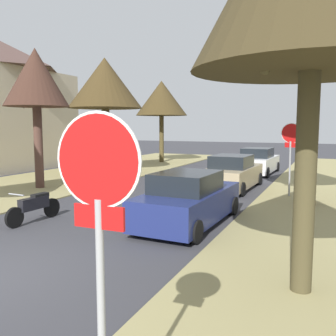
{
  "coord_description": "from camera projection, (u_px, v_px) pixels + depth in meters",
  "views": [
    {
      "loc": [
        6.22,
        -4.66,
        2.9
      ],
      "look_at": [
        1.36,
        6.26,
        1.53
      ],
      "focal_mm": 39.36,
      "sensor_mm": 36.0,
      "label": 1
    }
  ],
  "objects": [
    {
      "name": "street_tree_left_far",
      "position": [
        161.0,
        99.0,
        28.58
      ],
      "size": [
        4.0,
        4.0,
        6.31
      ],
      "color": "#4E4224",
      "rests_on": "grass_verge_left"
    },
    {
      "name": "street_tree_left_mid_a",
      "position": [
        36.0,
        79.0,
        16.53
      ],
      "size": [
        2.9,
        2.9,
        6.31
      ],
      "color": "#4E342B",
      "rests_on": "grass_verge_left"
    },
    {
      "name": "stop_sign_near",
      "position": [
        99.0,
        211.0,
        3.05
      ],
      "size": [
        0.81,
        0.07,
        2.98
      ],
      "color": "#9EA0A5",
      "rests_on": "grass_verge_right"
    },
    {
      "name": "parked_sedan_tan",
      "position": [
        232.0,
        173.0,
        16.91
      ],
      "size": [
        2.08,
        4.46,
        1.57
      ],
      "color": "tan",
      "rests_on": "ground"
    },
    {
      "name": "street_tree_left_mid_b",
      "position": [
        105.0,
        84.0,
        21.83
      ],
      "size": [
        4.41,
        4.41,
        6.86
      ],
      "color": "#4F4124",
      "rests_on": "grass_verge_left"
    },
    {
      "name": "parked_sedan_navy",
      "position": [
        188.0,
        200.0,
        10.84
      ],
      "size": [
        2.08,
        4.46,
        1.57
      ],
      "color": "navy",
      "rests_on": "ground"
    },
    {
      "name": "stop_sign_far",
      "position": [
        291.0,
        144.0,
        14.77
      ],
      "size": [
        0.81,
        0.42,
        2.96
      ],
      "color": "#9EA0A5",
      "rests_on": "grass_verge_right"
    },
    {
      "name": "parked_motorcycle",
      "position": [
        34.0,
        206.0,
        11.11
      ],
      "size": [
        0.6,
        2.05,
        0.97
      ],
      "color": "black",
      "rests_on": "ground"
    },
    {
      "name": "parked_sedan_white",
      "position": [
        258.0,
        162.0,
        22.34
      ],
      "size": [
        2.08,
        4.46,
        1.57
      ],
      "color": "white",
      "rests_on": "ground"
    },
    {
      "name": "street_tree_right_mid_a",
      "position": [
        318.0,
        16.0,
        12.62
      ],
      "size": [
        4.0,
        4.0,
        8.51
      ],
      "color": "brown",
      "rests_on": "grass_verge_right"
    }
  ]
}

